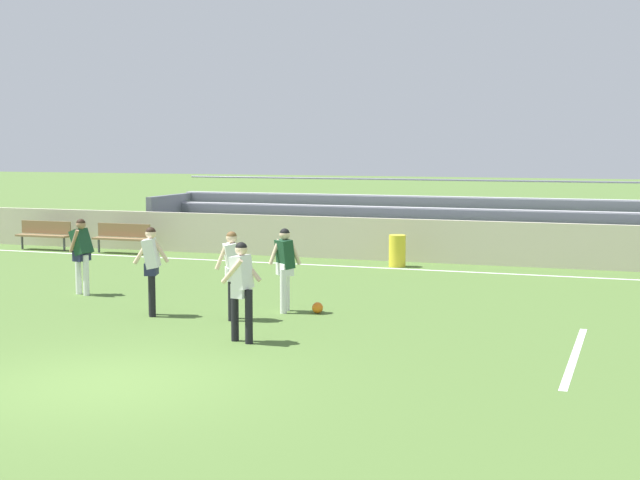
{
  "coord_description": "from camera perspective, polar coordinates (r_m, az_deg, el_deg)",
  "views": [
    {
      "loc": [
        7.0,
        -10.75,
        3.32
      ],
      "look_at": [
        0.44,
        7.78,
        1.25
      ],
      "focal_mm": 51.58,
      "sensor_mm": 36.0,
      "label": 1
    }
  ],
  "objects": [
    {
      "name": "ground_plane",
      "position": [
        13.25,
        -13.28,
        -8.66
      ],
      "size": [
        160.0,
        160.0,
        0.0
      ],
      "primitive_type": "plane",
      "color": "#4C6B30"
    },
    {
      "name": "field_line_sideline",
      "position": [
        24.77,
        2.91,
        -1.7
      ],
      "size": [
        44.0,
        0.12,
        0.01
      ],
      "primitive_type": "cube",
      "color": "white",
      "rests_on": "ground"
    },
    {
      "name": "field_line_penalty_mark",
      "position": [
        15.07,
        15.52,
        -6.93
      ],
      "size": [
        0.12,
        4.4,
        0.01
      ],
      "primitive_type": "cube",
      "color": "white",
      "rests_on": "ground"
    },
    {
      "name": "sideline_wall",
      "position": [
        26.2,
        3.9,
        0.04
      ],
      "size": [
        48.0,
        0.16,
        1.21
      ],
      "primitive_type": "cube",
      "color": "beige",
      "rests_on": "ground"
    },
    {
      "name": "bleacher_stand",
      "position": [
        28.09,
        7.14,
        1.0
      ],
      "size": [
        18.16,
        3.26,
        2.19
      ],
      "color": "#B2B2B7",
      "rests_on": "ground"
    },
    {
      "name": "bench_near_bin",
      "position": [
        30.03,
        -16.74,
        0.45
      ],
      "size": [
        1.8,
        0.4,
        0.9
      ],
      "color": "olive",
      "rests_on": "ground"
    },
    {
      "name": "bench_near_wall_gap",
      "position": [
        28.46,
        -12.17,
        0.28
      ],
      "size": [
        1.8,
        0.4,
        0.9
      ],
      "color": "olive",
      "rests_on": "ground"
    },
    {
      "name": "trash_bin",
      "position": [
        24.92,
        4.81,
        -0.67
      ],
      "size": [
        0.46,
        0.46,
        0.86
      ],
      "primitive_type": "cylinder",
      "color": "yellow",
      "rests_on": "ground"
    },
    {
      "name": "player_dark_trailing_run",
      "position": [
        18.09,
        -2.2,
        -1.4
      ],
      "size": [
        0.62,
        0.46,
        1.66
      ],
      "color": "white",
      "rests_on": "ground"
    },
    {
      "name": "player_white_overlapping",
      "position": [
        17.37,
        -5.49,
        -1.69
      ],
      "size": [
        0.58,
        0.49,
        1.68
      ],
      "color": "black",
      "rests_on": "ground"
    },
    {
      "name": "player_white_challenging",
      "position": [
        17.98,
        -10.42,
        -1.4
      ],
      "size": [
        0.58,
        0.48,
        1.72
      ],
      "color": "black",
      "rests_on": "ground"
    },
    {
      "name": "player_dark_dropping_back",
      "position": [
        20.82,
        -14.57,
        -0.58
      ],
      "size": [
        0.45,
        0.51,
        1.68
      ],
      "color": "white",
      "rests_on": "ground"
    },
    {
      "name": "player_white_on_ball",
      "position": [
        15.37,
        -4.89,
        -2.65
      ],
      "size": [
        0.58,
        0.5,
        1.69
      ],
      "color": "black",
      "rests_on": "ground"
    },
    {
      "name": "soccer_ball",
      "position": [
        18.06,
        -0.15,
        -4.23
      ],
      "size": [
        0.22,
        0.22,
        0.22
      ],
      "primitive_type": "sphere",
      "color": "orange",
      "rests_on": "ground"
    }
  ]
}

